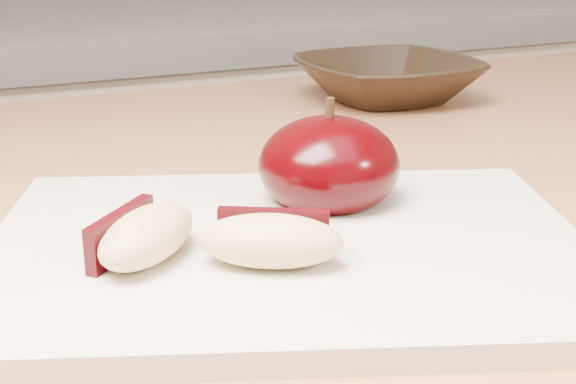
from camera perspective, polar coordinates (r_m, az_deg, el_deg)
name	(u,v)px	position (r m, az deg, el deg)	size (l,w,h in m)	color
back_cabinet	(30,325)	(1.32, -17.86, -8.96)	(2.40, 0.62, 0.94)	silver
cutting_board	(288,250)	(0.41, 0.00, -4.14)	(0.30, 0.22, 0.01)	silver
apple_half	(329,166)	(0.46, 2.93, 1.89)	(0.09, 0.09, 0.07)	black
apple_wedge_a	(144,235)	(0.38, -10.19, -3.04)	(0.07, 0.07, 0.02)	#D0B584
apple_wedge_b	(271,240)	(0.37, -1.24, -3.41)	(0.07, 0.06, 0.02)	#D0B584
bowl	(387,79)	(0.78, 7.03, 7.95)	(0.17, 0.17, 0.04)	black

